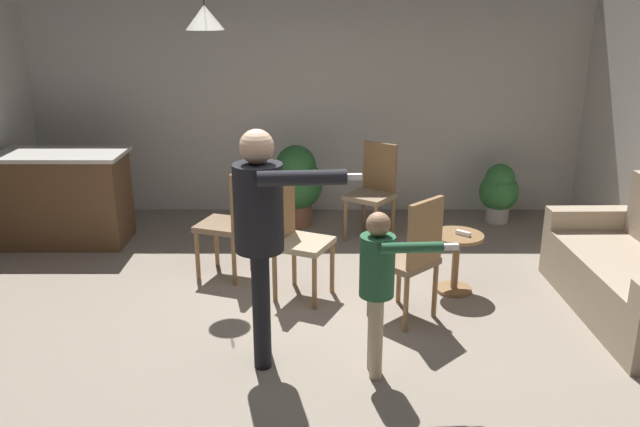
{
  "coord_description": "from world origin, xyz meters",
  "views": [
    {
      "loc": [
        0.14,
        -4.27,
        2.36
      ],
      "look_at": [
        0.12,
        -0.07,
        1.0
      ],
      "focal_mm": 36.42,
      "sensor_mm": 36.0,
      "label": 1
    }
  ],
  "objects_px": {
    "dining_chair_by_counter": "(233,219)",
    "potted_plant_by_wall": "(502,190)",
    "side_table_by_couch": "(458,256)",
    "potted_plant_corner": "(298,182)",
    "spare_remote_on_table": "(466,233)",
    "dining_chair_centre_back": "(376,188)",
    "person_adult": "(264,223)",
    "person_child": "(381,276)",
    "kitchen_counter": "(68,198)",
    "dining_chair_near_wall": "(298,234)",
    "dining_chair_spare": "(414,255)"
  },
  "relations": [
    {
      "from": "person_adult",
      "to": "potted_plant_corner",
      "type": "bearing_deg",
      "value": 173.25
    },
    {
      "from": "person_adult",
      "to": "person_child",
      "type": "height_order",
      "value": "person_adult"
    },
    {
      "from": "side_table_by_couch",
      "to": "potted_plant_by_wall",
      "type": "relative_size",
      "value": 0.77
    },
    {
      "from": "dining_chair_by_counter",
      "to": "potted_plant_corner",
      "type": "relative_size",
      "value": 1.11
    },
    {
      "from": "person_adult",
      "to": "side_table_by_couch",
      "type": "bearing_deg",
      "value": 121.96
    },
    {
      "from": "side_table_by_couch",
      "to": "dining_chair_by_counter",
      "type": "height_order",
      "value": "dining_chair_by_counter"
    },
    {
      "from": "person_child",
      "to": "person_adult",
      "type": "bearing_deg",
      "value": -106.27
    },
    {
      "from": "side_table_by_couch",
      "to": "person_child",
      "type": "height_order",
      "value": "person_child"
    },
    {
      "from": "person_adult",
      "to": "dining_chair_centre_back",
      "type": "relative_size",
      "value": 1.62
    },
    {
      "from": "person_adult",
      "to": "dining_chair_spare",
      "type": "distance_m",
      "value": 1.32
    },
    {
      "from": "kitchen_counter",
      "to": "potted_plant_corner",
      "type": "relative_size",
      "value": 1.4
    },
    {
      "from": "dining_chair_centre_back",
      "to": "potted_plant_by_wall",
      "type": "distance_m",
      "value": 1.55
    },
    {
      "from": "kitchen_counter",
      "to": "dining_chair_near_wall",
      "type": "height_order",
      "value": "dining_chair_near_wall"
    },
    {
      "from": "dining_chair_spare",
      "to": "person_child",
      "type": "bearing_deg",
      "value": -156.79
    },
    {
      "from": "dining_chair_centre_back",
      "to": "spare_remote_on_table",
      "type": "bearing_deg",
      "value": 150.41
    },
    {
      "from": "person_child",
      "to": "potted_plant_corner",
      "type": "bearing_deg",
      "value": -171.87
    },
    {
      "from": "kitchen_counter",
      "to": "spare_remote_on_table",
      "type": "bearing_deg",
      "value": -17.97
    },
    {
      "from": "kitchen_counter",
      "to": "dining_chair_by_counter",
      "type": "xyz_separation_m",
      "value": [
        1.8,
        -0.86,
        0.07
      ]
    },
    {
      "from": "dining_chair_by_counter",
      "to": "potted_plant_by_wall",
      "type": "distance_m",
      "value": 3.19
    },
    {
      "from": "side_table_by_couch",
      "to": "dining_chair_near_wall",
      "type": "xyz_separation_m",
      "value": [
        -1.36,
        -0.07,
        0.22
      ]
    },
    {
      "from": "potted_plant_corner",
      "to": "spare_remote_on_table",
      "type": "distance_m",
      "value": 2.3
    },
    {
      "from": "person_adult",
      "to": "dining_chair_spare",
      "type": "bearing_deg",
      "value": 114.92
    },
    {
      "from": "dining_chair_near_wall",
      "to": "kitchen_counter",
      "type": "bearing_deg",
      "value": -93.85
    },
    {
      "from": "dining_chair_centre_back",
      "to": "potted_plant_corner",
      "type": "xyz_separation_m",
      "value": [
        -0.82,
        0.43,
        -0.05
      ]
    },
    {
      "from": "person_child",
      "to": "dining_chair_spare",
      "type": "distance_m",
      "value": 0.85
    },
    {
      "from": "side_table_by_couch",
      "to": "dining_chair_by_counter",
      "type": "xyz_separation_m",
      "value": [
        -1.94,
        0.33,
        0.22
      ]
    },
    {
      "from": "kitchen_counter",
      "to": "potted_plant_by_wall",
      "type": "xyz_separation_m",
      "value": [
        4.59,
        0.66,
        -0.11
      ]
    },
    {
      "from": "side_table_by_couch",
      "to": "dining_chair_centre_back",
      "type": "relative_size",
      "value": 0.52
    },
    {
      "from": "dining_chair_centre_back",
      "to": "dining_chair_by_counter",
      "type": "bearing_deg",
      "value": 71.59
    },
    {
      "from": "side_table_by_couch",
      "to": "potted_plant_by_wall",
      "type": "bearing_deg",
      "value": 65.46
    },
    {
      "from": "person_adult",
      "to": "dining_chair_spare",
      "type": "xyz_separation_m",
      "value": [
        1.08,
        0.61,
        -0.46
      ]
    },
    {
      "from": "kitchen_counter",
      "to": "dining_chair_by_counter",
      "type": "bearing_deg",
      "value": -25.66
    },
    {
      "from": "person_child",
      "to": "spare_remote_on_table",
      "type": "bearing_deg",
      "value": 143.49
    },
    {
      "from": "person_adult",
      "to": "dining_chair_spare",
      "type": "relative_size",
      "value": 1.62
    },
    {
      "from": "dining_chair_by_counter",
      "to": "side_table_by_couch",
      "type": "bearing_deg",
      "value": -80.72
    },
    {
      "from": "spare_remote_on_table",
      "to": "dining_chair_centre_back",
      "type": "bearing_deg",
      "value": 115.27
    },
    {
      "from": "person_adult",
      "to": "spare_remote_on_table",
      "type": "relative_size",
      "value": 12.46
    },
    {
      "from": "dining_chair_centre_back",
      "to": "person_adult",
      "type": "bearing_deg",
      "value": 104.29
    },
    {
      "from": "potted_plant_corner",
      "to": "side_table_by_couch",
      "type": "bearing_deg",
      "value": -51.09
    },
    {
      "from": "side_table_by_couch",
      "to": "dining_chair_near_wall",
      "type": "distance_m",
      "value": 1.37
    },
    {
      "from": "person_child",
      "to": "potted_plant_corner",
      "type": "relative_size",
      "value": 1.26
    },
    {
      "from": "spare_remote_on_table",
      "to": "dining_chair_near_wall",
      "type": "bearing_deg",
      "value": -178.11
    },
    {
      "from": "dining_chair_spare",
      "to": "spare_remote_on_table",
      "type": "xyz_separation_m",
      "value": [
        0.5,
        0.5,
        -0.01
      ]
    },
    {
      "from": "person_child",
      "to": "kitchen_counter",
      "type": "bearing_deg",
      "value": -133.82
    },
    {
      "from": "person_child",
      "to": "dining_chair_spare",
      "type": "bearing_deg",
      "value": 153.73
    },
    {
      "from": "kitchen_counter",
      "to": "potted_plant_by_wall",
      "type": "distance_m",
      "value": 4.64
    },
    {
      "from": "potted_plant_corner",
      "to": "dining_chair_spare",
      "type": "bearing_deg",
      "value": -67.14
    },
    {
      "from": "person_adult",
      "to": "potted_plant_corner",
      "type": "distance_m",
      "value": 2.93
    },
    {
      "from": "side_table_by_couch",
      "to": "dining_chair_centre_back",
      "type": "bearing_deg",
      "value": 114.28
    },
    {
      "from": "person_child",
      "to": "potted_plant_corner",
      "type": "xyz_separation_m",
      "value": [
        -0.64,
        3.05,
        -0.21
      ]
    }
  ]
}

